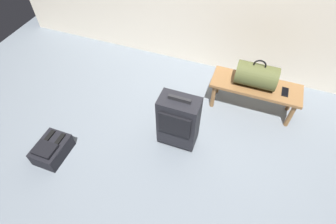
{
  "coord_description": "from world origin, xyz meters",
  "views": [
    {
      "loc": [
        0.38,
        -1.46,
        2.44
      ],
      "look_at": [
        -0.27,
        0.32,
        0.25
      ],
      "focal_mm": 28.55,
      "sensor_mm": 36.0,
      "label": 1
    }
  ],
  "objects": [
    {
      "name": "bench",
      "position": [
        0.56,
        0.94,
        0.32
      ],
      "size": [
        1.0,
        0.36,
        0.38
      ],
      "color": "olive",
      "rests_on": "ground"
    },
    {
      "name": "backpack_dark",
      "position": [
        -1.27,
        -0.45,
        0.09
      ],
      "size": [
        0.28,
        0.38,
        0.21
      ],
      "color": "black",
      "rests_on": "ground"
    },
    {
      "name": "cell_phone",
      "position": [
        0.87,
        0.93,
        0.38
      ],
      "size": [
        0.07,
        0.14,
        0.01
      ],
      "color": "black",
      "rests_on": "bench"
    },
    {
      "name": "ground_plane",
      "position": [
        0.0,
        0.0,
        0.0
      ],
      "size": [
        6.6,
        6.6,
        0.0
      ],
      "primitive_type": "plane",
      "color": "slate"
    },
    {
      "name": "suitcase_upright_charcoal",
      "position": [
        -0.1,
        0.16,
        0.35
      ],
      "size": [
        0.4,
        0.26,
        0.68
      ],
      "color": "black",
      "rests_on": "ground"
    },
    {
      "name": "duffel_bag_olive",
      "position": [
        0.53,
        0.94,
        0.51
      ],
      "size": [
        0.44,
        0.26,
        0.34
      ],
      "color": "#51562D",
      "rests_on": "bench"
    }
  ]
}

